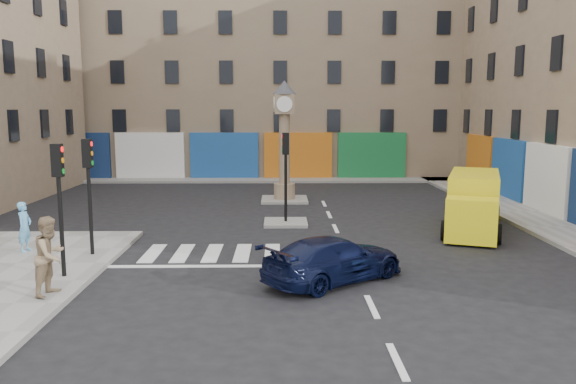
{
  "coord_description": "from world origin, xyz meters",
  "views": [
    {
      "loc": [
        -2.24,
        -15.1,
        4.79
      ],
      "look_at": [
        -1.97,
        3.67,
        2.0
      ],
      "focal_mm": 35.0,
      "sensor_mm": 36.0,
      "label": 1
    }
  ],
  "objects_px": {
    "navy_sedan": "(334,259)",
    "pedestrian_blue": "(25,227)",
    "yellow_van": "(473,202)",
    "traffic_light_left_near": "(59,189)",
    "clock_pillar": "(284,133)",
    "traffic_light_left_far": "(89,178)",
    "traffic_light_island": "(286,162)",
    "pedestrian_tan": "(50,256)"
  },
  "relations": [
    {
      "from": "navy_sedan",
      "to": "pedestrian_blue",
      "type": "bearing_deg",
      "value": 36.22
    },
    {
      "from": "yellow_van",
      "to": "pedestrian_blue",
      "type": "bearing_deg",
      "value": -146.43
    },
    {
      "from": "traffic_light_left_near",
      "to": "clock_pillar",
      "type": "distance_m",
      "value": 15.19
    },
    {
      "from": "traffic_light_left_far",
      "to": "clock_pillar",
      "type": "xyz_separation_m",
      "value": [
        6.3,
        11.4,
        0.93
      ]
    },
    {
      "from": "clock_pillar",
      "to": "traffic_light_island",
      "type": "bearing_deg",
      "value": -90.0
    },
    {
      "from": "pedestrian_tan",
      "to": "yellow_van",
      "type": "bearing_deg",
      "value": -45.99
    },
    {
      "from": "traffic_light_island",
      "to": "pedestrian_tan",
      "type": "relative_size",
      "value": 1.85
    },
    {
      "from": "pedestrian_tan",
      "to": "traffic_light_island",
      "type": "bearing_deg",
      "value": -19.96
    },
    {
      "from": "traffic_light_left_far",
      "to": "traffic_light_island",
      "type": "xyz_separation_m",
      "value": [
        6.3,
        5.4,
        -0.03
      ]
    },
    {
      "from": "yellow_van",
      "to": "pedestrian_tan",
      "type": "xyz_separation_m",
      "value": [
        -13.47,
        -8.2,
        0.05
      ]
    },
    {
      "from": "clock_pillar",
      "to": "yellow_van",
      "type": "distance_m",
      "value": 10.64
    },
    {
      "from": "clock_pillar",
      "to": "navy_sedan",
      "type": "height_order",
      "value": "clock_pillar"
    },
    {
      "from": "yellow_van",
      "to": "pedestrian_blue",
      "type": "xyz_separation_m",
      "value": [
        -16.08,
        -3.83,
        -0.13
      ]
    },
    {
      "from": "traffic_light_left_near",
      "to": "clock_pillar",
      "type": "bearing_deg",
      "value": 65.45
    },
    {
      "from": "clock_pillar",
      "to": "pedestrian_blue",
      "type": "bearing_deg",
      "value": -128.05
    },
    {
      "from": "traffic_light_island",
      "to": "navy_sedan",
      "type": "xyz_separation_m",
      "value": [
        1.27,
        -7.92,
        -1.96
      ]
    },
    {
      "from": "traffic_light_island",
      "to": "pedestrian_tan",
      "type": "height_order",
      "value": "traffic_light_island"
    },
    {
      "from": "traffic_light_left_far",
      "to": "navy_sedan",
      "type": "height_order",
      "value": "traffic_light_left_far"
    },
    {
      "from": "traffic_light_left_far",
      "to": "navy_sedan",
      "type": "relative_size",
      "value": 0.85
    },
    {
      "from": "yellow_van",
      "to": "clock_pillar",
      "type": "bearing_deg",
      "value": 156.39
    },
    {
      "from": "traffic_light_left_near",
      "to": "pedestrian_blue",
      "type": "distance_m",
      "value": 3.98
    },
    {
      "from": "navy_sedan",
      "to": "clock_pillar",
      "type": "bearing_deg",
      "value": -32.11
    },
    {
      "from": "traffic_light_left_far",
      "to": "traffic_light_island",
      "type": "distance_m",
      "value": 8.3
    },
    {
      "from": "traffic_light_left_near",
      "to": "traffic_light_island",
      "type": "relative_size",
      "value": 1.0
    },
    {
      "from": "traffic_light_island",
      "to": "yellow_van",
      "type": "height_order",
      "value": "traffic_light_island"
    },
    {
      "from": "traffic_light_left_far",
      "to": "pedestrian_blue",
      "type": "relative_size",
      "value": 2.25
    },
    {
      "from": "traffic_light_left_far",
      "to": "pedestrian_tan",
      "type": "height_order",
      "value": "traffic_light_left_far"
    },
    {
      "from": "traffic_light_island",
      "to": "yellow_van",
      "type": "xyz_separation_m",
      "value": [
        7.47,
        -1.16,
        -1.49
      ]
    },
    {
      "from": "traffic_light_island",
      "to": "pedestrian_tan",
      "type": "distance_m",
      "value": 11.21
    },
    {
      "from": "yellow_van",
      "to": "pedestrian_tan",
      "type": "relative_size",
      "value": 3.17
    },
    {
      "from": "traffic_light_island",
      "to": "yellow_van",
      "type": "relative_size",
      "value": 0.58
    },
    {
      "from": "traffic_light_left_near",
      "to": "pedestrian_blue",
      "type": "relative_size",
      "value": 2.25
    },
    {
      "from": "yellow_van",
      "to": "pedestrian_tan",
      "type": "distance_m",
      "value": 15.77
    },
    {
      "from": "navy_sedan",
      "to": "traffic_light_left_far",
      "type": "bearing_deg",
      "value": 34.29
    },
    {
      "from": "clock_pillar",
      "to": "pedestrian_blue",
      "type": "distance_m",
      "value": 14.2
    },
    {
      "from": "pedestrian_tan",
      "to": "clock_pillar",
      "type": "bearing_deg",
      "value": -8.64
    },
    {
      "from": "traffic_light_left_far",
      "to": "pedestrian_blue",
      "type": "distance_m",
      "value": 2.86
    },
    {
      "from": "clock_pillar",
      "to": "yellow_van",
      "type": "bearing_deg",
      "value": -43.77
    },
    {
      "from": "navy_sedan",
      "to": "pedestrian_tan",
      "type": "bearing_deg",
      "value": 63.93
    },
    {
      "from": "traffic_light_left_near",
      "to": "navy_sedan",
      "type": "distance_m",
      "value": 7.82
    },
    {
      "from": "traffic_light_left_near",
      "to": "navy_sedan",
      "type": "xyz_separation_m",
      "value": [
        7.57,
        -0.12,
        -1.99
      ]
    },
    {
      "from": "traffic_light_left_near",
      "to": "pedestrian_tan",
      "type": "height_order",
      "value": "traffic_light_left_near"
    }
  ]
}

